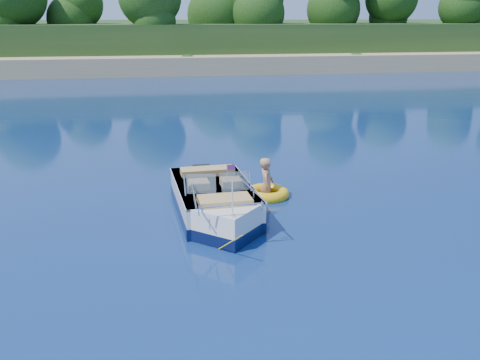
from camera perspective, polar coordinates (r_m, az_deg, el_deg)
The scene contains 6 objects.
ground at distance 11.44m, azimuth 6.54°, elevation -7.59°, with size 160.00×160.00×0.00m, color #0B204D.
shoreline at distance 73.89m, azimuth -7.52°, elevation 14.08°, with size 170.00×59.00×6.00m.
treeline at distance 51.07m, azimuth -6.54°, elevation 17.94°, with size 150.00×7.12×8.19m.
motorboat at distance 13.13m, azimuth -2.57°, elevation -2.60°, with size 2.01×5.12×1.70m.
tow_tube at distance 14.69m, azimuth 2.92°, elevation -1.45°, with size 1.40×1.40×0.32m.
boy at distance 14.80m, azimuth 2.84°, elevation -1.65°, with size 0.59×0.39×1.63m, color tan.
Camera 1 is at (-3.00, -9.96, 4.77)m, focal length 40.00 mm.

